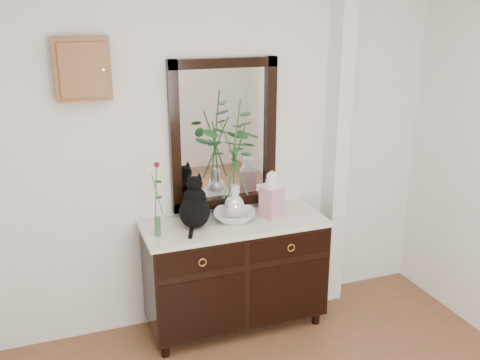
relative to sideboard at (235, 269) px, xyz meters
name	(u,v)px	position (x,y,z in m)	size (l,w,h in m)	color
wall_back	(210,148)	(-0.10, 0.25, 0.88)	(3.60, 0.04, 2.70)	silver
pilaster	(337,139)	(0.90, 0.17, 0.88)	(0.12, 0.20, 2.70)	silver
sideboard	(235,269)	(0.00, 0.00, 0.00)	(1.33, 0.52, 0.82)	black
wall_mirror	(224,135)	(0.00, 0.24, 0.97)	(0.80, 0.06, 1.10)	black
key_cabinet	(82,69)	(-0.95, 0.21, 1.48)	(0.35, 0.10, 0.40)	brown
cat	(194,202)	(-0.29, 0.04, 0.55)	(0.25, 0.31, 0.36)	black
lotus_bowl	(234,216)	(0.00, 0.03, 0.41)	(0.30, 0.30, 0.07)	silver
vase_branches	(234,160)	(0.00, 0.03, 0.84)	(0.42, 0.42, 0.88)	silver
bud_vase_rose	(156,199)	(-0.57, -0.04, 0.64)	(0.06, 0.06, 0.53)	#30613E
ginger_jar	(272,194)	(0.29, 0.01, 0.56)	(0.13, 0.13, 0.36)	white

